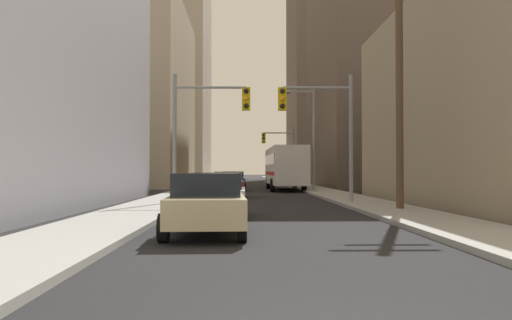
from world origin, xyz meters
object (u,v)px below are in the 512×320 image
(sedan_beige, at_px, (207,204))
(sedan_blue, at_px, (234,181))
(sedan_silver, at_px, (218,195))
(traffic_signal_near_left, at_px, (207,117))
(city_bus, at_px, (285,166))
(sedan_red, at_px, (228,184))
(traffic_signal_near_right, at_px, (320,117))
(traffic_signal_far_right, at_px, (279,147))

(sedan_beige, relative_size, sedan_blue, 1.01)
(sedan_silver, distance_m, traffic_signal_near_left, 7.26)
(sedan_beige, bearing_deg, city_bus, 82.07)
(sedan_silver, xyz_separation_m, sedan_red, (-0.07, 13.43, 0.00))
(city_bus, height_order, sedan_red, city_bus)
(sedan_silver, relative_size, sedan_blue, 0.99)
(sedan_beige, xyz_separation_m, sedan_silver, (0.04, 4.94, 0.00))
(sedan_beige, distance_m, traffic_signal_near_right, 12.61)
(city_bus, distance_m, traffic_signal_near_right, 18.77)
(sedan_blue, height_order, traffic_signal_far_right, traffic_signal_far_right)
(city_bus, bearing_deg, sedan_red, -109.91)
(city_bus, distance_m, sedan_beige, 30.34)
(city_bus, height_order, sedan_beige, city_bus)
(sedan_silver, relative_size, traffic_signal_far_right, 0.70)
(traffic_signal_near_right, bearing_deg, sedan_beige, -111.03)
(traffic_signal_near_left, bearing_deg, sedan_beige, -86.11)
(traffic_signal_near_left, height_order, traffic_signal_far_right, same)
(traffic_signal_near_right, bearing_deg, city_bus, 90.58)
(sedan_red, height_order, traffic_signal_far_right, traffic_signal_far_right)
(sedan_red, bearing_deg, sedan_beige, -89.89)
(traffic_signal_far_right, bearing_deg, city_bus, -91.47)
(city_bus, xyz_separation_m, sedan_silver, (-4.15, -25.08, -1.16))
(traffic_signal_far_right, bearing_deg, traffic_signal_near_right, -90.18)
(sedan_red, height_order, traffic_signal_near_left, traffic_signal_near_left)
(sedan_silver, relative_size, sedan_red, 0.99)
(sedan_beige, relative_size, traffic_signal_far_right, 0.71)
(traffic_signal_far_right, bearing_deg, traffic_signal_near_left, -100.03)
(city_bus, bearing_deg, sedan_silver, -99.39)
(sedan_silver, xyz_separation_m, traffic_signal_near_left, (-0.81, 6.43, 3.26))
(sedan_red, bearing_deg, city_bus, 70.09)
(sedan_blue, bearing_deg, sedan_red, -90.58)
(traffic_signal_near_right, bearing_deg, sedan_red, 122.19)
(sedan_beige, bearing_deg, traffic_signal_near_left, 93.89)
(sedan_red, bearing_deg, sedan_silver, -89.69)
(sedan_red, bearing_deg, traffic_signal_near_left, -96.01)
(sedan_beige, relative_size, traffic_signal_near_right, 0.71)
(sedan_silver, distance_m, sedan_blue, 24.33)
(city_bus, xyz_separation_m, traffic_signal_near_right, (0.19, -18.65, 2.10))
(sedan_silver, xyz_separation_m, traffic_signal_near_right, (4.34, 6.43, 3.25))
(sedan_blue, xyz_separation_m, traffic_signal_near_left, (-0.85, -17.90, 3.26))
(city_bus, relative_size, sedan_beige, 2.71)
(sedan_beige, bearing_deg, traffic_signal_near_right, 68.97)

